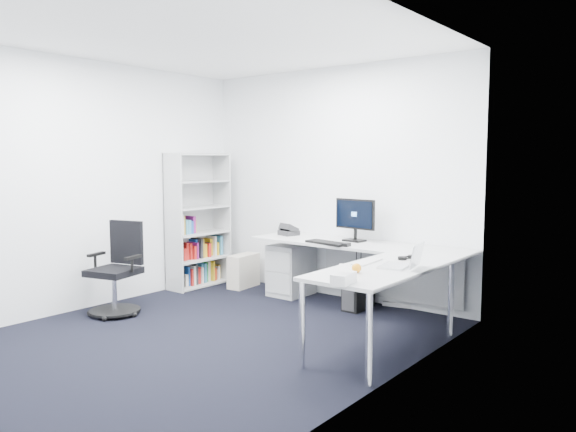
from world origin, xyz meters
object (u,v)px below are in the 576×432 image
Objects in this scene: l_desk at (339,281)px; bookshelf at (198,220)px; task_chair at (114,269)px; monitor at (354,220)px; laptop at (395,254)px.

bookshelf reaches higher than l_desk.
task_chair reaches higher than l_desk.
task_chair is (0.31, -1.49, -0.37)m from bookshelf.
l_desk is at bearing 23.07° from task_chair.
task_chair is 1.93× the size of monitor.
monitor is 1.60× the size of laptop.
l_desk is 2.36m from task_chair.
bookshelf is 2.13m from monitor.
l_desk is 2.23m from bookshelf.
task_chair is 3.09× the size of laptop.
task_chair is 2.96m from laptop.
monitor is (1.78, 1.88, 0.48)m from task_chair.
l_desk is 7.86× the size of laptop.
l_desk is 4.91× the size of monitor.
task_chair is at bearing -142.42° from l_desk.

